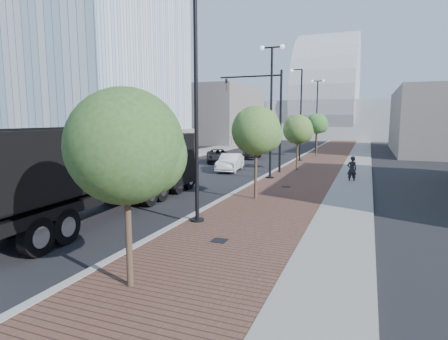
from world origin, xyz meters
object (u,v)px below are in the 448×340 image
(dump_truck, at_px, (132,171))
(dark_car_mid, at_px, (218,156))
(pedestrian, at_px, (352,169))
(white_sedan, at_px, (230,162))

(dump_truck, bearing_deg, dark_car_mid, 95.11)
(dark_car_mid, distance_m, pedestrian, 14.79)
(dump_truck, distance_m, pedestrian, 14.66)
(dark_car_mid, bearing_deg, pedestrian, -54.78)
(dump_truck, distance_m, white_sedan, 12.82)
(dump_truck, xyz_separation_m, dark_car_mid, (-2.62, 17.85, -1.00))
(white_sedan, xyz_separation_m, pedestrian, (9.64, -2.28, 0.19))
(dark_car_mid, height_order, pedestrian, pedestrian)
(white_sedan, bearing_deg, dark_car_mid, 115.13)
(pedestrian, bearing_deg, dark_car_mid, -49.80)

